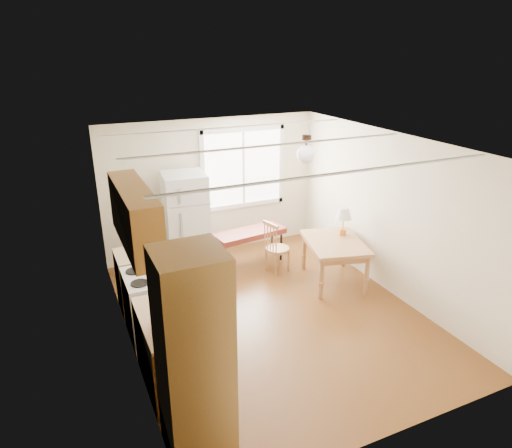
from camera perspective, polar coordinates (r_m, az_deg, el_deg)
room_shell at (r=6.22m, az=2.16°, el=-1.38°), size 4.60×5.60×2.62m
kitchen_run at (r=5.37m, az=-11.67°, el=-10.70°), size 0.65×3.40×2.20m
window_unit at (r=8.51m, az=-1.61°, el=7.00°), size 1.64×0.05×1.51m
pendant_light at (r=6.58m, az=6.24°, el=8.79°), size 0.26×0.26×0.40m
refrigerator at (r=7.88m, az=-8.75°, el=0.25°), size 0.75×0.76×1.70m
bench at (r=8.12m, az=-0.78°, el=-1.29°), size 1.34×0.64×0.59m
dining_table at (r=7.49m, az=9.81°, el=-2.87°), size 1.14×1.34×0.72m
chair at (r=7.73m, az=2.25°, el=-2.57°), size 0.44×0.43×0.92m
table_lamp at (r=7.60m, az=10.91°, el=1.05°), size 0.27×0.27×0.47m
coffee_maker at (r=4.84m, az=-10.48°, el=-11.68°), size 0.24×0.29×0.39m
kettle at (r=5.03m, az=-11.57°, el=-10.90°), size 0.13×0.13×0.25m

